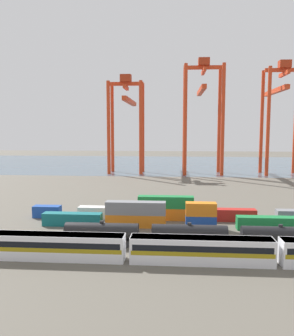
{
  "coord_description": "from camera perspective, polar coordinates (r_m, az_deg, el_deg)",
  "views": [
    {
      "loc": [
        -4.4,
        -69.25,
        19.67
      ],
      "look_at": [
        -12.18,
        30.5,
        8.65
      ],
      "focal_mm": 37.63,
      "sensor_mm": 36.0,
      "label": 1
    }
  ],
  "objects": [
    {
      "name": "ground_plane",
      "position": [
        111.1,
        6.68,
        -3.96
      ],
      "size": [
        420.0,
        420.0,
        0.0
      ],
      "primitive_type": "plane",
      "color": "#5B564C"
    },
    {
      "name": "harbour_water",
      "position": [
        201.58,
        5.69,
        0.66
      ],
      "size": [
        400.0,
        110.0,
        0.01
      ],
      "primitive_type": "cube",
      "color": "#475B6B",
      "rests_on": "ground_plane"
    },
    {
      "name": "passenger_train",
      "position": [
        53.67,
        8.77,
        -12.85
      ],
      "size": [
        64.68,
        3.14,
        3.9
      ],
      "color": "silver",
      "rests_on": "ground_plane"
    },
    {
      "name": "freight_tank_row",
      "position": [
        62.77,
        20.76,
        -10.53
      ],
      "size": [
        71.87,
        2.72,
        4.18
      ],
      "color": "#232326",
      "rests_on": "ground_plane"
    },
    {
      "name": "shipping_container_0",
      "position": [
        74.55,
        -11.99,
        -8.12
      ],
      "size": [
        12.1,
        2.44,
        2.6
      ],
      "primitive_type": "cube",
      "color": "#146066",
      "rests_on": "ground_plane"
    },
    {
      "name": "shipping_container_1",
      "position": [
        72.01,
        -1.84,
        -8.5
      ],
      "size": [
        12.1,
        2.44,
        2.6
      ],
      "primitive_type": "cube",
      "color": "orange",
      "rests_on": "ground_plane"
    },
    {
      "name": "shipping_container_2",
      "position": [
        71.39,
        -1.85,
        -6.48
      ],
      "size": [
        12.1,
        2.44,
        2.6
      ],
      "primitive_type": "cube",
      "color": "slate",
      "rests_on": "shipping_container_1"
    },
    {
      "name": "shipping_container_3",
      "position": [
        71.8,
        8.7,
        -8.61
      ],
      "size": [
        6.04,
        2.44,
        2.6
      ],
      "primitive_type": "cube",
      "color": "#1C4299",
      "rests_on": "ground_plane"
    },
    {
      "name": "shipping_container_4",
      "position": [
        71.18,
        8.74,
        -6.59
      ],
      "size": [
        6.04,
        2.44,
        2.6
      ],
      "primitive_type": "cube",
      "color": "orange",
      "rests_on": "shipping_container_3"
    },
    {
      "name": "shipping_container_5",
      "position": [
        73.94,
        18.97,
        -8.45
      ],
      "size": [
        12.1,
        2.44,
        2.6
      ],
      "primitive_type": "cube",
      "color": "#197538",
      "rests_on": "ground_plane"
    },
    {
      "name": "shipping_container_9",
      "position": [
        82.72,
        -15.87,
        -6.79
      ],
      "size": [
        6.04,
        2.44,
        2.6
      ],
      "primitive_type": "cube",
      "color": "#1C4299",
      "rests_on": "ground_plane"
    },
    {
      "name": "shipping_container_10",
      "position": [
        79.13,
        -6.72,
        -7.18
      ],
      "size": [
        12.1,
        2.44,
        2.6
      ],
      "primitive_type": "cube",
      "color": "silver",
      "rests_on": "ground_plane"
    },
    {
      "name": "shipping_container_11",
      "position": [
        77.7,
        3.05,
        -7.4
      ],
      "size": [
        12.1,
        2.44,
        2.6
      ],
      "primitive_type": "cube",
      "color": "orange",
      "rests_on": "ground_plane"
    },
    {
      "name": "shipping_container_12",
      "position": [
        77.13,
        3.06,
        -5.52
      ],
      "size": [
        12.1,
        2.44,
        2.6
      ],
      "primitive_type": "cube",
      "color": "#197538",
      "rests_on": "shipping_container_11"
    },
    {
      "name": "shipping_container_13",
      "position": [
        78.53,
        12.89,
        -7.4
      ],
      "size": [
        12.1,
        2.44,
        2.6
      ],
      "primitive_type": "cube",
      "color": "#AD211C",
      "rests_on": "ground_plane"
    },
    {
      "name": "shipping_container_14",
      "position": [
        81.56,
        22.26,
        -7.21
      ],
      "size": [
        6.04,
        2.44,
        2.6
      ],
      "primitive_type": "cube",
      "color": "slate",
      "rests_on": "ground_plane"
    },
    {
      "name": "gantry_crane_west",
      "position": [
        162.7,
        -3.25,
        8.89
      ],
      "size": [
        15.75,
        39.81,
        43.71
      ],
      "color": "red",
      "rests_on": "ground_plane"
    },
    {
      "name": "gantry_crane_central",
      "position": [
        160.9,
        9.01,
        10.11
      ],
      "size": [
        17.39,
        36.23,
        50.33
      ],
      "color": "red",
      "rests_on": "ground_plane"
    },
    {
      "name": "gantry_crane_east",
      "position": [
        167.14,
        20.9,
        9.38
      ],
      "size": [
        16.34,
        36.44,
        48.82
      ],
      "color": "red",
      "rests_on": "ground_plane"
    }
  ]
}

